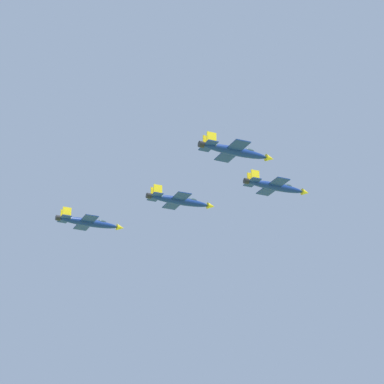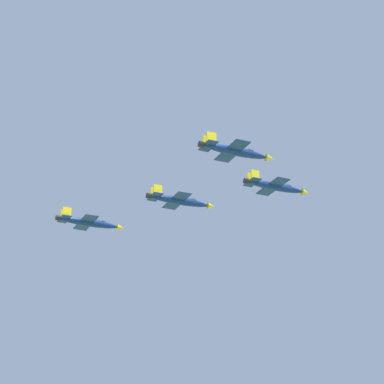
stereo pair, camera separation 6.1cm
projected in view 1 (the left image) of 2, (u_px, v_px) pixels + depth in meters
jet_lead at (276, 186)px, 210.59m from camera, size 16.81×13.44×4.03m
jet_left_wingman at (180, 201)px, 217.29m from camera, size 17.10×14.03×4.13m
jet_right_wingman at (235, 151)px, 188.68m from camera, size 17.00×13.67×4.08m
jet_left_outer at (89, 222)px, 223.00m from camera, size 17.02×13.69×4.09m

